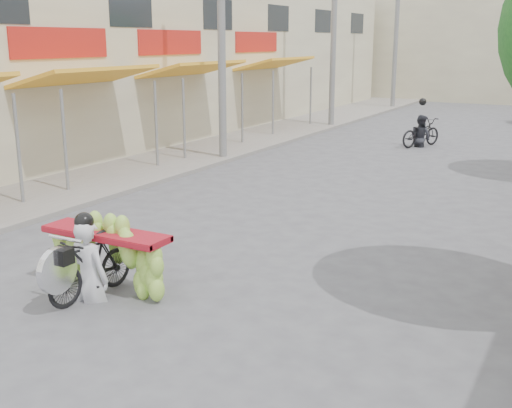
% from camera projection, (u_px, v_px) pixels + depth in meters
% --- Properties ---
extents(ground, '(120.00, 120.00, 0.00)m').
position_uv_depth(ground, '(83.00, 362.00, 7.52)').
color(ground, '#58585D').
rests_on(ground, ground).
extents(sidewalk_left, '(4.00, 60.00, 0.12)m').
position_uv_depth(sidewalk_left, '(228.00, 142.00, 23.51)').
color(sidewalk_left, gray).
rests_on(sidewalk_left, ground).
extents(shophouse_row_left, '(9.77, 40.00, 6.00)m').
position_uv_depth(shophouse_row_left, '(101.00, 58.00, 24.22)').
color(shophouse_row_left, beige).
rests_on(shophouse_row_left, ground).
extents(utility_pole_mid, '(0.60, 0.24, 8.00)m').
position_uv_depth(utility_pole_mid, '(221.00, 28.00, 19.24)').
color(utility_pole_mid, slate).
rests_on(utility_pole_mid, ground).
extents(utility_pole_far, '(0.60, 0.24, 8.00)m').
position_uv_depth(utility_pole_far, '(334.00, 31.00, 26.89)').
color(utility_pole_far, slate).
rests_on(utility_pole_far, ground).
extents(utility_pole_back, '(0.60, 0.24, 8.00)m').
position_uv_depth(utility_pole_back, '(396.00, 33.00, 34.55)').
color(utility_pole_back, slate).
rests_on(utility_pole_back, ground).
extents(banana_motorbike, '(2.20, 1.81, 2.21)m').
position_uv_depth(banana_motorbike, '(96.00, 247.00, 9.36)').
color(banana_motorbike, black).
rests_on(banana_motorbike, ground).
extents(bg_motorbike_a, '(1.34, 1.88, 1.95)m').
position_uv_depth(bg_motorbike_a, '(421.00, 126.00, 22.62)').
color(bg_motorbike_a, black).
rests_on(bg_motorbike_a, ground).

